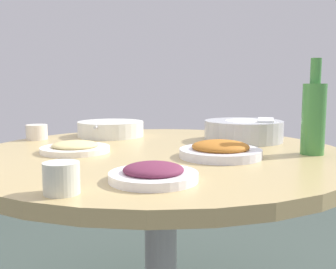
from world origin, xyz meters
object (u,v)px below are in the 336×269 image
object	(u,v)px
dish_stirfry	(220,150)
green_bottle	(314,116)
round_dining_table	(161,177)
dish_noodles	(75,148)
tea_cup_far	(37,132)
dish_eggplant	(153,174)
soup_bowl	(111,129)
tea_cup_near	(61,178)
rice_bowl	(244,130)

from	to	relation	value
dish_stirfry	green_bottle	distance (m)	0.30
round_dining_table	dish_noodles	distance (m)	0.28
round_dining_table	dish_stirfry	distance (m)	0.24
dish_stirfry	round_dining_table	bearing A→B (deg)	-156.60
green_bottle	dish_noodles	bearing A→B (deg)	-125.65
round_dining_table	tea_cup_far	xyz separation A→B (m)	(-0.46, -0.27, 0.11)
dish_stirfry	green_bottle	size ratio (longest dim) A/B	0.83
dish_stirfry	dish_noodles	size ratio (longest dim) A/B	1.11
dish_stirfry	tea_cup_far	bearing A→B (deg)	-151.84
round_dining_table	green_bottle	size ratio (longest dim) A/B	4.17
dish_eggplant	round_dining_table	bearing A→B (deg)	146.22
soup_bowl	tea_cup_far	xyz separation A→B (m)	(-0.06, -0.28, -0.00)
round_dining_table	dish_eggplant	xyz separation A→B (m)	(0.33, -0.22, 0.10)
round_dining_table	dish_stirfry	xyz separation A→B (m)	(0.19, 0.08, 0.11)
soup_bowl	tea_cup_near	world-z (taller)	tea_cup_near
soup_bowl	round_dining_table	bearing A→B (deg)	-1.36
green_bottle	tea_cup_near	xyz separation A→B (m)	(0.01, -0.77, -0.08)
soup_bowl	green_bottle	distance (m)	0.79
soup_bowl	dish_stirfry	xyz separation A→B (m)	(0.59, 0.07, -0.01)
rice_bowl	tea_cup_far	distance (m)	0.78
rice_bowl	tea_cup_near	size ratio (longest dim) A/B	4.11
rice_bowl	dish_stirfry	size ratio (longest dim) A/B	1.22
soup_bowl	dish_noodles	distance (m)	0.38
round_dining_table	rice_bowl	xyz separation A→B (m)	(-0.01, 0.37, 0.13)
soup_bowl	tea_cup_near	size ratio (longest dim) A/B	3.78
dish_stirfry	tea_cup_far	distance (m)	0.75
round_dining_table	dish_noodles	bearing A→B (deg)	-116.08
dish_noodles	tea_cup_near	world-z (taller)	tea_cup_near
dish_noodles	tea_cup_far	bearing A→B (deg)	-175.19
dish_eggplant	dish_noodles	size ratio (longest dim) A/B	0.92
soup_bowl	dish_eggplant	size ratio (longest dim) A/B	1.35
rice_bowl	green_bottle	world-z (taller)	green_bottle
green_bottle	tea_cup_near	distance (m)	0.77
dish_stirfry	dish_noodles	distance (m)	0.45
round_dining_table	green_bottle	world-z (taller)	green_bottle
tea_cup_far	dish_eggplant	bearing A→B (deg)	3.52
dish_stirfry	dish_noodles	bearing A→B (deg)	-133.91
soup_bowl	green_bottle	size ratio (longest dim) A/B	0.93
dish_noodles	tea_cup_far	world-z (taller)	tea_cup_far
green_bottle	dish_eggplant	bearing A→B (deg)	-87.62
rice_bowl	dish_stirfry	xyz separation A→B (m)	(0.21, -0.29, -0.02)
tea_cup_far	round_dining_table	bearing A→B (deg)	30.04
dish_eggplant	tea_cup_far	bearing A→B (deg)	-176.48
dish_stirfry	dish_noodles	world-z (taller)	dish_stirfry
rice_bowl	tea_cup_near	distance (m)	0.85
dish_eggplant	dish_stirfry	xyz separation A→B (m)	(-0.13, 0.30, 0.00)
soup_bowl	tea_cup_far	world-z (taller)	soup_bowl
green_bottle	soup_bowl	bearing A→B (deg)	-154.31
soup_bowl	dish_eggplant	world-z (taller)	soup_bowl
soup_bowl	dish_eggplant	bearing A→B (deg)	-17.45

